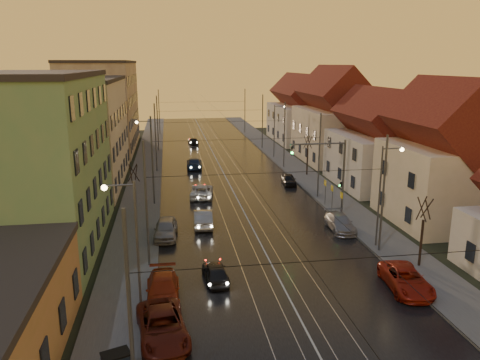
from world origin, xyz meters
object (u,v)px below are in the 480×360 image
driving_car_2 (202,191)px  parked_left_1 (162,326)px  traffic_light_mast (333,168)px  parked_left_3 (166,229)px  driving_car_1 (203,218)px  parked_right_1 (340,223)px  street_lamp_0 (131,237)px  street_lamp_3 (276,126)px  parked_left_2 (163,289)px  driving_car_3 (194,163)px  driving_car_4 (193,141)px  driving_car_0 (216,272)px  street_lamp_2 (149,147)px  parked_right_2 (289,180)px  street_lamp_1 (384,186)px  parked_right_0 (406,279)px

driving_car_2 → parked_left_1: bearing=88.4°
traffic_light_mast → parked_left_3: size_ratio=1.60×
parked_left_3 → driving_car_1: bearing=39.8°
parked_right_1 → street_lamp_0: bearing=-141.2°
street_lamp_3 → parked_left_2: 45.45m
street_lamp_3 → driving_car_3: size_ratio=1.61×
driving_car_2 → driving_car_4: bearing=-84.7°
street_lamp_0 → driving_car_0: 7.62m
driving_car_0 → street_lamp_2: bearing=-82.0°
driving_car_4 → parked_right_2: 31.46m
street_lamp_0 → driving_car_3: (5.51, 38.44, -4.16)m
driving_car_3 → parked_right_2: 14.95m
parked_left_1 → parked_right_2: parked_left_1 is taller
driving_car_2 → parked_left_3: 12.11m
street_lamp_0 → street_lamp_3: bearing=67.5°
driving_car_3 → parked_left_3: bearing=84.2°
street_lamp_0 → parked_left_2: 4.85m
parked_left_2 → parked_right_2: size_ratio=1.32×
driving_car_4 → parked_left_1: parked_left_1 is taller
driving_car_3 → parked_left_3: (-3.84, -25.89, 0.04)m
driving_car_2 → parked_left_2: parked_left_2 is taller
parked_left_1 → driving_car_4: bearing=78.2°
street_lamp_0 → street_lamp_3: same height
street_lamp_1 → street_lamp_2: same height
street_lamp_2 → parked_right_2: street_lamp_2 is taller
street_lamp_0 → parked_left_3: 13.31m
street_lamp_0 → parked_left_1: bearing=-55.7°
street_lamp_0 → driving_car_0: street_lamp_0 is taller
street_lamp_0 → street_lamp_1: (18.21, 8.00, 0.00)m
street_lamp_3 → driving_car_1: bearing=-114.6°
parked_right_2 → driving_car_1: bearing=-125.5°
street_lamp_0 → street_lamp_1: bearing=23.7°
street_lamp_1 → traffic_light_mast: bearing=97.9°
driving_car_4 → parked_right_0: bearing=94.2°
street_lamp_2 → parked_right_1: 23.29m
driving_car_0 → driving_car_4: (1.56, 53.80, 0.01)m
street_lamp_2 → street_lamp_3: bearing=41.3°
street_lamp_0 → driving_car_0: size_ratio=2.17×
street_lamp_2 → parked_right_2: 16.60m
driving_car_0 → parked_left_1: 7.06m
street_lamp_0 → parked_left_3: bearing=82.4°
traffic_light_mast → parked_right_2: traffic_light_mast is taller
driving_car_0 → driving_car_3: (0.61, 34.45, 0.09)m
parked_left_1 → parked_left_2: parked_left_1 is taller
parked_left_3 → parked_right_0: 18.95m
parked_left_2 → parked_left_3: size_ratio=1.09×
street_lamp_1 → parked_right_0: street_lamp_1 is taller
parked_right_1 → street_lamp_2: bearing=138.5°
street_lamp_3 → parked_right_0: 43.22m
street_lamp_0 → driving_car_4: size_ratio=2.15×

